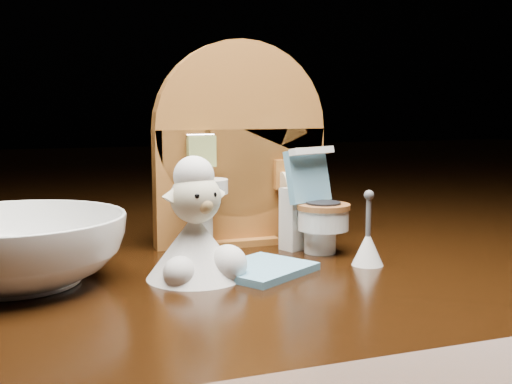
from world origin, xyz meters
The scene contains 6 objects.
backdrop_panel centered at (0.00, 0.06, 0.07)m, with size 0.13×0.05×0.15m.
toy_toilet centered at (0.04, 0.02, 0.03)m, with size 0.04×0.05×0.07m.
bath_mat centered at (-0.02, -0.02, 0.00)m, with size 0.06×0.05×0.00m, color #629FBE.
toilet_brush centered at (0.06, -0.03, 0.01)m, with size 0.02×0.02×0.05m.
plush_lamb centered at (-0.06, -0.02, 0.03)m, with size 0.06×0.06×0.08m.
ceramic_bowl centered at (-0.16, 0.00, 0.02)m, with size 0.13×0.13×0.04m, color white.
Camera 1 is at (-0.15, -0.39, 0.10)m, focal length 45.00 mm.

